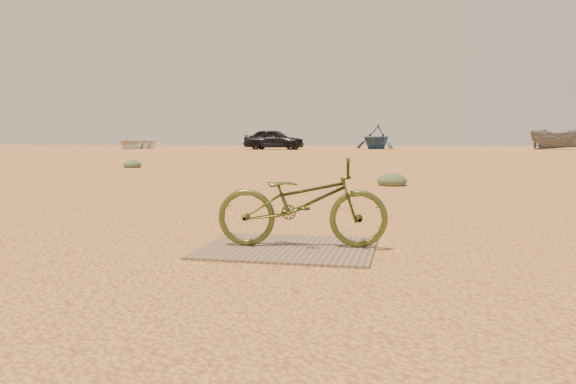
% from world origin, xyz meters
% --- Properties ---
extents(ground, '(120.00, 120.00, 0.00)m').
position_xyz_m(ground, '(0.00, 0.00, 0.00)').
color(ground, '#E9A756').
rests_on(ground, ground).
extents(plywood_board, '(1.51, 1.22, 0.02)m').
position_xyz_m(plywood_board, '(-0.59, 0.52, 0.01)').
color(plywood_board, '#7B6750').
rests_on(plywood_board, ground).
extents(bicycle, '(1.56, 0.71, 0.79)m').
position_xyz_m(bicycle, '(-0.47, 0.58, 0.42)').
color(bicycle, '#465221').
rests_on(bicycle, plywood_board).
extents(car, '(4.85, 2.13, 1.62)m').
position_xyz_m(car, '(-10.07, 39.29, 0.81)').
color(car, black).
rests_on(car, ground).
extents(boat_near_left, '(4.00, 5.45, 1.10)m').
position_xyz_m(boat_near_left, '(-22.59, 40.30, 0.55)').
color(boat_near_left, silver).
rests_on(boat_near_left, ground).
extents(boat_far_left, '(4.75, 4.99, 2.05)m').
position_xyz_m(boat_far_left, '(-2.24, 43.08, 1.03)').
color(boat_far_left, '#2C4E73').
rests_on(boat_far_left, ground).
extents(boat_mid_right, '(4.50, 1.89, 1.71)m').
position_xyz_m(boat_mid_right, '(12.06, 43.83, 0.85)').
color(boat_mid_right, slate).
rests_on(boat_mid_right, ground).
extents(kale_a, '(0.60, 0.60, 0.33)m').
position_xyz_m(kale_a, '(0.11, 7.40, 0.00)').
color(kale_a, '#596C4A').
rests_on(kale_a, ground).
extents(kale_c, '(0.58, 0.58, 0.32)m').
position_xyz_m(kale_c, '(-8.34, 12.46, 0.00)').
color(kale_c, '#596C4A').
rests_on(kale_c, ground).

